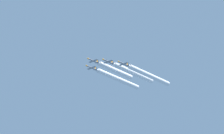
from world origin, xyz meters
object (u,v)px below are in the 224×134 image
at_px(jet_lead, 93,61).
at_px(jet_outer_left, 123,63).
at_px(jet_right_wingman, 91,67).
at_px(jet_left_wingman, 108,61).

bearing_deg(jet_lead, jet_outer_left, -134.35).
bearing_deg(jet_lead, jet_right_wingman, -41.03).
relative_size(jet_right_wingman, jet_outer_left, 1.00).
distance_m(jet_lead, jet_outer_left, 21.86).
bearing_deg(jet_outer_left, jet_right_wingman, 18.18).
bearing_deg(jet_right_wingman, jet_lead, 138.97).
xyz_separation_m(jet_left_wingman, jet_right_wingman, (16.22, 0.02, -0.24)).
height_order(jet_left_wingman, jet_right_wingman, jet_left_wingman).
bearing_deg(jet_left_wingman, jet_right_wingman, 0.08).
bearing_deg(jet_left_wingman, jet_outer_left, -134.88).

